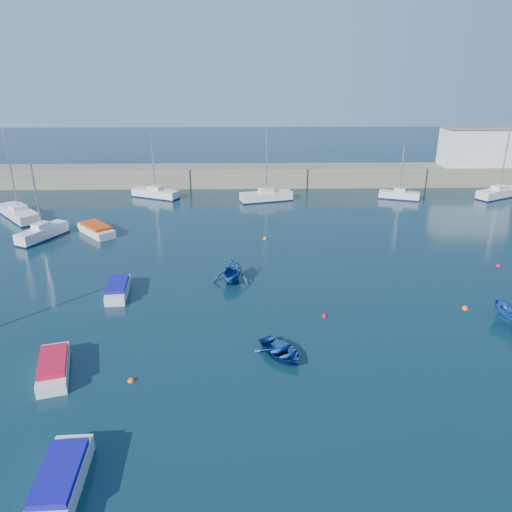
{
  "coord_description": "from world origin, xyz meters",
  "views": [
    {
      "loc": [
        -1.81,
        -21.59,
        16.1
      ],
      "look_at": [
        -1.01,
        15.18,
        1.6
      ],
      "focal_mm": 35.0,
      "sensor_mm": 36.0,
      "label": 1
    }
  ],
  "objects_px": {
    "motorboat_0": "(54,367)",
    "sailboat_7": "(399,195)",
    "sailboat_3": "(42,233)",
    "dinghy_left": "(232,271)",
    "sailboat_4": "(19,213)",
    "sailboat_5": "(155,193)",
    "motorboat_1": "(118,289)",
    "motorboat_3": "(60,480)",
    "harbor_office": "(480,147)",
    "dinghy_center": "(281,351)",
    "motorboat_2": "(96,229)",
    "sailboat_6": "(266,196)",
    "sailboat_8": "(499,193)"
  },
  "relations": [
    {
      "from": "sailboat_4",
      "to": "motorboat_2",
      "type": "height_order",
      "value": "sailboat_4"
    },
    {
      "from": "sailboat_3",
      "to": "dinghy_left",
      "type": "bearing_deg",
      "value": -3.95
    },
    {
      "from": "motorboat_1",
      "to": "harbor_office",
      "type": "bearing_deg",
      "value": 33.99
    },
    {
      "from": "motorboat_1",
      "to": "dinghy_left",
      "type": "height_order",
      "value": "dinghy_left"
    },
    {
      "from": "harbor_office",
      "to": "motorboat_1",
      "type": "relative_size",
      "value": 2.44
    },
    {
      "from": "sailboat_6",
      "to": "motorboat_1",
      "type": "bearing_deg",
      "value": 139.25
    },
    {
      "from": "motorboat_0",
      "to": "motorboat_2",
      "type": "xyz_separation_m",
      "value": [
        -4.25,
        23.79,
        0.03
      ]
    },
    {
      "from": "harbor_office",
      "to": "motorboat_0",
      "type": "relative_size",
      "value": 2.2
    },
    {
      "from": "sailboat_3",
      "to": "dinghy_center",
      "type": "distance_m",
      "value": 30.08
    },
    {
      "from": "sailboat_5",
      "to": "motorboat_2",
      "type": "distance_m",
      "value": 14.41
    },
    {
      "from": "sailboat_3",
      "to": "motorboat_2",
      "type": "height_order",
      "value": "sailboat_3"
    },
    {
      "from": "sailboat_5",
      "to": "motorboat_0",
      "type": "bearing_deg",
      "value": -154.0
    },
    {
      "from": "sailboat_5",
      "to": "dinghy_left",
      "type": "distance_m",
      "value": 27.66
    },
    {
      "from": "sailboat_7",
      "to": "motorboat_0",
      "type": "bearing_deg",
      "value": 160.21
    },
    {
      "from": "motorboat_1",
      "to": "sailboat_7",
      "type": "bearing_deg",
      "value": 37.17
    },
    {
      "from": "sailboat_4",
      "to": "sailboat_5",
      "type": "height_order",
      "value": "sailboat_4"
    },
    {
      "from": "sailboat_5",
      "to": "sailboat_4",
      "type": "bearing_deg",
      "value": 147.6
    },
    {
      "from": "sailboat_6",
      "to": "dinghy_center",
      "type": "height_order",
      "value": "sailboat_6"
    },
    {
      "from": "sailboat_6",
      "to": "dinghy_left",
      "type": "xyz_separation_m",
      "value": [
        -3.62,
        -23.83,
        0.29
      ]
    },
    {
      "from": "motorboat_1",
      "to": "sailboat_4",
      "type": "bearing_deg",
      "value": 122.62
    },
    {
      "from": "harbor_office",
      "to": "motorboat_2",
      "type": "bearing_deg",
      "value": -156.35
    },
    {
      "from": "sailboat_3",
      "to": "motorboat_0",
      "type": "height_order",
      "value": "sailboat_3"
    },
    {
      "from": "sailboat_7",
      "to": "motorboat_1",
      "type": "relative_size",
      "value": 1.58
    },
    {
      "from": "sailboat_7",
      "to": "dinghy_center",
      "type": "xyz_separation_m",
      "value": [
        -17.04,
        -34.93,
        -0.19
      ]
    },
    {
      "from": "dinghy_left",
      "to": "sailboat_8",
      "type": "bearing_deg",
      "value": 50.62
    },
    {
      "from": "sailboat_4",
      "to": "motorboat_3",
      "type": "height_order",
      "value": "sailboat_4"
    },
    {
      "from": "motorboat_1",
      "to": "motorboat_3",
      "type": "relative_size",
      "value": 0.88
    },
    {
      "from": "sailboat_6",
      "to": "sailboat_8",
      "type": "xyz_separation_m",
      "value": [
        29.18,
        1.02,
        -0.01
      ]
    },
    {
      "from": "dinghy_center",
      "to": "sailboat_7",
      "type": "bearing_deg",
      "value": 31.3
    },
    {
      "from": "motorboat_3",
      "to": "harbor_office",
      "type": "bearing_deg",
      "value": 50.27
    },
    {
      "from": "motorboat_3",
      "to": "dinghy_center",
      "type": "xyz_separation_m",
      "value": [
        9.46,
        9.49,
        -0.16
      ]
    },
    {
      "from": "motorboat_0",
      "to": "motorboat_3",
      "type": "xyz_separation_m",
      "value": [
        3.12,
        -8.02,
        0.05
      ]
    },
    {
      "from": "sailboat_3",
      "to": "motorboat_3",
      "type": "bearing_deg",
      "value": -42.92
    },
    {
      "from": "motorboat_1",
      "to": "dinghy_center",
      "type": "height_order",
      "value": "motorboat_1"
    },
    {
      "from": "harbor_office",
      "to": "dinghy_center",
      "type": "distance_m",
      "value": 52.34
    },
    {
      "from": "sailboat_8",
      "to": "sailboat_7",
      "type": "bearing_deg",
      "value": 63.64
    },
    {
      "from": "sailboat_3",
      "to": "sailboat_5",
      "type": "relative_size",
      "value": 0.92
    },
    {
      "from": "harbor_office",
      "to": "sailboat_6",
      "type": "height_order",
      "value": "sailboat_6"
    },
    {
      "from": "motorboat_1",
      "to": "motorboat_3",
      "type": "bearing_deg",
      "value": -89.53
    },
    {
      "from": "harbor_office",
      "to": "dinghy_center",
      "type": "xyz_separation_m",
      "value": [
        -29.82,
        -42.75,
        -4.76
      ]
    },
    {
      "from": "sailboat_7",
      "to": "dinghy_left",
      "type": "distance_m",
      "value": 31.6
    },
    {
      "from": "sailboat_5",
      "to": "motorboat_3",
      "type": "relative_size",
      "value": 1.72
    },
    {
      "from": "sailboat_3",
      "to": "sailboat_4",
      "type": "bearing_deg",
      "value": 152.17
    },
    {
      "from": "harbor_office",
      "to": "sailboat_8",
      "type": "relative_size",
      "value": 1.18
    },
    {
      "from": "sailboat_6",
      "to": "dinghy_center",
      "type": "distance_m",
      "value": 34.4
    },
    {
      "from": "harbor_office",
      "to": "sailboat_5",
      "type": "height_order",
      "value": "sailboat_5"
    },
    {
      "from": "sailboat_8",
      "to": "motorboat_1",
      "type": "height_order",
      "value": "sailboat_8"
    },
    {
      "from": "sailboat_4",
      "to": "sailboat_7",
      "type": "distance_m",
      "value": 44.26
    },
    {
      "from": "motorboat_0",
      "to": "sailboat_7",
      "type": "bearing_deg",
      "value": 34.99
    },
    {
      "from": "harbor_office",
      "to": "motorboat_0",
      "type": "bearing_deg",
      "value": -133.79
    }
  ]
}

